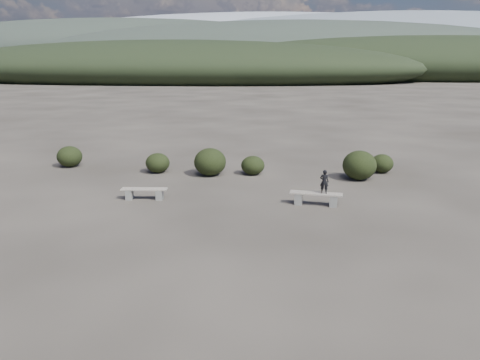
# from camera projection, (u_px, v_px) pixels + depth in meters

# --- Properties ---
(ground) EXTENTS (1200.00, 1200.00, 0.00)m
(ground) POSITION_uv_depth(u_px,v_px,m) (212.00, 249.00, 13.21)
(ground) COLOR #2E2924
(ground) RESTS_ON ground
(bench_left) EXTENTS (1.75, 0.50, 0.43)m
(bench_left) POSITION_uv_depth(u_px,v_px,m) (144.00, 193.00, 17.70)
(bench_left) COLOR slate
(bench_left) RESTS_ON ground
(bench_right) EXTENTS (1.93, 0.62, 0.47)m
(bench_right) POSITION_uv_depth(u_px,v_px,m) (316.00, 198.00, 16.99)
(bench_right) COLOR slate
(bench_right) RESTS_ON ground
(seated_person) EXTENTS (0.35, 0.26, 0.87)m
(seated_person) POSITION_uv_depth(u_px,v_px,m) (324.00, 182.00, 16.77)
(seated_person) COLOR black
(seated_person) RESTS_ON bench_right
(shrub_a) EXTENTS (1.12, 1.12, 0.91)m
(shrub_a) POSITION_uv_depth(u_px,v_px,m) (158.00, 163.00, 21.77)
(shrub_a) COLOR black
(shrub_a) RESTS_ON ground
(shrub_b) EXTENTS (1.46, 1.46, 1.25)m
(shrub_b) POSITION_uv_depth(u_px,v_px,m) (210.00, 162.00, 21.21)
(shrub_b) COLOR black
(shrub_b) RESTS_ON ground
(shrub_c) EXTENTS (1.08, 1.08, 0.86)m
(shrub_c) POSITION_uv_depth(u_px,v_px,m) (253.00, 165.00, 21.41)
(shrub_c) COLOR black
(shrub_c) RESTS_ON ground
(shrub_d) EXTENTS (1.47, 1.47, 1.29)m
(shrub_d) POSITION_uv_depth(u_px,v_px,m) (359.00, 165.00, 20.48)
(shrub_d) COLOR black
(shrub_d) RESTS_ON ground
(shrub_e) EXTENTS (1.04, 1.04, 0.87)m
(shrub_e) POSITION_uv_depth(u_px,v_px,m) (382.00, 163.00, 21.76)
(shrub_e) COLOR black
(shrub_e) RESTS_ON ground
(shrub_f) EXTENTS (1.20, 1.20, 1.02)m
(shrub_f) POSITION_uv_depth(u_px,v_px,m) (70.00, 156.00, 22.90)
(shrub_f) COLOR black
(shrub_f) RESTS_ON ground
(mountain_ridges) EXTENTS (500.00, 400.00, 56.00)m
(mountain_ridges) POSITION_uv_depth(u_px,v_px,m) (279.00, 48.00, 337.03)
(mountain_ridges) COLOR black
(mountain_ridges) RESTS_ON ground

